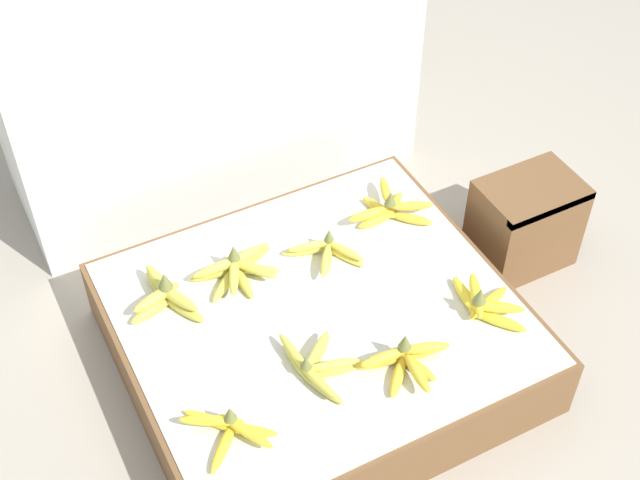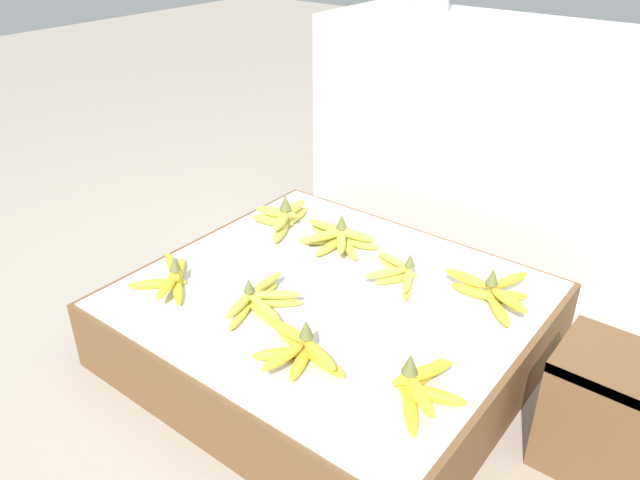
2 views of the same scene
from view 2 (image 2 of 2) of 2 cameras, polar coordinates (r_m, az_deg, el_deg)
name	(u,v)px [view 2 (image 2 of 2)]	position (r m, az deg, el deg)	size (l,w,h in m)	color
ground_plane	(330,353)	(1.74, 0.94, -10.29)	(10.00, 10.00, 0.00)	#A89E8E
display_platform	(331,324)	(1.68, 0.97, -7.68)	(1.00, 0.90, 0.20)	brown
back_vendor_table	(502,142)	(2.21, 16.33, 8.62)	(1.26, 0.47, 0.76)	white
wooden_crate	(619,418)	(1.49, 25.64, -14.46)	(0.29, 0.20, 0.29)	brown
banana_bunch_front_left	(171,278)	(1.69, -13.44, -3.38)	(0.20, 0.21, 0.09)	yellow
banana_bunch_front_midleft	(260,301)	(1.56, -5.53, -5.57)	(0.15, 0.24, 0.08)	gold
banana_bunch_front_midright	(298,350)	(1.39, -2.00, -9.98)	(0.24, 0.18, 0.10)	gold
banana_bunch_front_right	(420,386)	(1.32, 9.14, -13.06)	(0.16, 0.25, 0.10)	yellow
banana_bunch_middle_left	(283,217)	(1.93, -3.38, 2.13)	(0.19, 0.24, 0.11)	gold
banana_bunch_middle_midleft	(338,238)	(1.82, 1.63, 0.22)	(0.24, 0.16, 0.10)	gold
banana_bunch_middle_midright	(398,273)	(1.67, 7.17, -3.01)	(0.19, 0.16, 0.08)	#DBCC4C
banana_bunch_middle_right	(493,291)	(1.64, 15.56, -4.53)	(0.25, 0.22, 0.10)	gold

